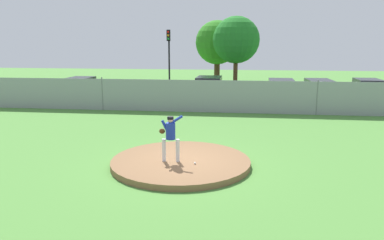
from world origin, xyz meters
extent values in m
plane|color=#4C8438|center=(0.00, 6.00, 0.00)|extent=(80.00, 80.00, 0.00)
cube|color=#2B2B2D|center=(0.00, 14.50, 0.00)|extent=(44.00, 7.00, 0.01)
cylinder|color=brown|center=(0.00, 0.00, 0.10)|extent=(4.82, 4.82, 0.21)
cylinder|color=silver|center=(-0.53, -0.26, 0.60)|extent=(0.13, 0.13, 0.78)
cylinder|color=silver|center=(-0.06, -0.25, 0.60)|extent=(0.13, 0.13, 0.78)
cylinder|color=navy|center=(-0.30, -0.26, 1.27)|extent=(0.32, 0.32, 0.56)
cylinder|color=navy|center=(-0.12, -0.26, 1.65)|extent=(0.49, 0.11, 0.36)
cylinder|color=navy|center=(-0.48, -0.26, 1.41)|extent=(0.28, 0.10, 0.46)
ellipsoid|color=#4C2D14|center=(-0.60, -0.21, 1.24)|extent=(0.20, 0.12, 0.18)
sphere|color=tan|center=(-0.30, -0.26, 1.65)|extent=(0.20, 0.20, 0.20)
cylinder|color=black|center=(-0.30, -0.26, 1.72)|extent=(0.21, 0.21, 0.09)
sphere|color=white|center=(0.55, -0.45, 0.24)|extent=(0.07, 0.07, 0.07)
cube|color=gray|center=(0.00, 10.00, 0.98)|extent=(32.59, 0.03, 1.97)
cylinder|color=slate|center=(-6.52, 10.00, 1.03)|extent=(0.07, 0.07, 2.07)
cylinder|color=slate|center=(6.52, 10.00, 1.03)|extent=(0.07, 0.07, 2.07)
cube|color=#146066|center=(4.92, 14.29, 0.64)|extent=(2.04, 4.61, 0.65)
cube|color=black|center=(4.92, 14.29, 1.31)|extent=(1.80, 2.56, 0.68)
cylinder|color=black|center=(4.98, 15.69, 0.32)|extent=(1.93, 0.72, 0.64)
cylinder|color=black|center=(4.86, 12.89, 0.32)|extent=(1.93, 0.72, 0.64)
cube|color=slate|center=(-9.91, 14.39, 0.66)|extent=(1.89, 4.19, 0.68)
cube|color=black|center=(-9.91, 14.39, 1.30)|extent=(1.71, 2.32, 0.61)
cylinder|color=black|center=(-9.88, 15.68, 0.32)|extent=(1.88, 0.68, 0.64)
cylinder|color=black|center=(-9.93, 13.10, 0.32)|extent=(1.88, 0.68, 0.64)
cube|color=silver|center=(7.64, 14.98, 0.67)|extent=(1.93, 4.74, 0.70)
cube|color=black|center=(7.64, 14.98, 1.31)|extent=(1.72, 2.63, 0.59)
cylinder|color=black|center=(7.60, 16.43, 0.32)|extent=(1.87, 0.70, 0.64)
cylinder|color=black|center=(7.69, 13.53, 0.32)|extent=(1.87, 0.70, 0.64)
cube|color=maroon|center=(-0.15, 14.18, 0.70)|extent=(1.93, 4.42, 0.75)
cube|color=black|center=(-0.15, 14.18, 1.43)|extent=(1.75, 2.44, 0.71)
cylinder|color=black|center=(-0.12, 15.54, 0.32)|extent=(1.93, 0.67, 0.64)
cylinder|color=black|center=(-0.17, 12.82, 0.32)|extent=(1.93, 0.67, 0.64)
cube|color=#B7BABF|center=(10.85, 14.69, 0.70)|extent=(1.88, 4.09, 0.76)
cube|color=black|center=(10.85, 14.69, 1.39)|extent=(1.67, 2.27, 0.62)
cylinder|color=black|center=(10.90, 15.94, 0.32)|extent=(1.80, 0.71, 0.64)
cylinder|color=black|center=(10.80, 13.44, 0.32)|extent=(1.80, 0.71, 0.64)
cone|color=orange|center=(-3.03, 13.29, 0.28)|extent=(0.32, 0.32, 0.55)
cube|color=black|center=(-3.03, 13.29, 0.02)|extent=(0.40, 0.40, 0.03)
cylinder|color=black|center=(-3.79, 18.31, 2.59)|extent=(0.14, 0.14, 5.19)
cube|color=black|center=(-3.79, 18.13, 4.74)|extent=(0.28, 0.24, 0.90)
sphere|color=red|center=(-3.79, 18.01, 5.01)|extent=(0.18, 0.18, 0.18)
sphere|color=orange|center=(-3.79, 18.01, 4.74)|extent=(0.18, 0.18, 0.18)
sphere|color=green|center=(-3.79, 18.01, 4.47)|extent=(0.18, 0.18, 0.18)
cylinder|color=#4C331E|center=(-0.17, 24.21, 1.36)|extent=(0.55, 0.55, 2.71)
sphere|color=#2C7F1E|center=(-0.17, 24.21, 4.18)|extent=(4.20, 4.20, 4.20)
cylinder|color=#4C331E|center=(1.65, 21.34, 1.48)|extent=(0.39, 0.39, 2.96)
sphere|color=#1F7222|center=(1.65, 21.34, 4.40)|extent=(4.12, 4.12, 4.12)
camera|label=1|loc=(1.91, -12.13, 4.18)|focal=34.58mm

